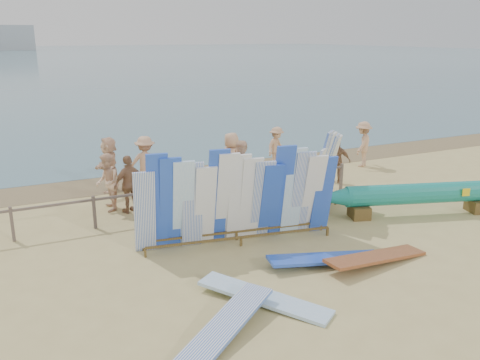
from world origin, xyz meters
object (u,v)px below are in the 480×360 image
flat_board_d (326,264)px  flat_board_c (376,263)px  beachgoer_extra_0 (363,144)px  beachgoer_8 (243,170)px  beachgoer_4 (129,184)px  outrigger_canoe (421,195)px  beachgoer_5 (110,164)px  beach_chair_right (190,193)px  beach_chair_left (181,195)px  beachgoer_2 (107,182)px  main_surfboard_rack (238,200)px  side_surfboard_rack (322,176)px  flat_board_a (264,302)px  stroller (189,188)px  beachgoer_3 (146,163)px  beachgoer_6 (231,160)px  beachgoer_9 (276,147)px  flat_board_e (223,338)px  beachgoer_10 (337,160)px  vendor_table (315,208)px

flat_board_d → flat_board_c: flat_board_c is taller
beachgoer_extra_0 → beachgoer_8: size_ratio=0.95×
beachgoer_4 → outrigger_canoe: bearing=135.5°
beachgoer_5 → beach_chair_right: bearing=71.2°
beach_chair_left → beachgoer_extra_0: (7.93, 1.29, 0.61)m
beachgoer_2 → beachgoer_4: bearing=60.1°
main_surfboard_rack → beach_chair_left: bearing=103.6°
side_surfboard_rack → beachgoer_5: 6.95m
flat_board_a → beachgoer_8: size_ratio=1.46×
stroller → beachgoer_extra_0: (7.67, 1.27, 0.42)m
beach_chair_right → beachgoer_3: bearing=92.4°
side_surfboard_rack → beachgoer_8: bearing=83.2°
beach_chair_right → beachgoer_3: 2.01m
outrigger_canoe → beachgoer_3: bearing=154.8°
side_surfboard_rack → beach_chair_left: 4.31m
flat_board_a → beachgoer_8: beachgoer_8 is taller
stroller → beachgoer_6: bearing=51.1°
main_surfboard_rack → beachgoer_2: bearing=130.8°
outrigger_canoe → flat_board_a: outrigger_canoe is taller
stroller → beachgoer_9: (4.66, 2.75, 0.31)m
beachgoer_6 → beachgoer_9: 3.26m
flat_board_e → beach_chair_left: 7.30m
outrigger_canoe → beachgoer_2: (-7.92, 4.25, 0.25)m
beachgoer_3 → beachgoer_4: beachgoer_3 is taller
beach_chair_right → beachgoer_2: beachgoer_2 is taller
flat_board_d → beachgoer_10: size_ratio=1.70×
beach_chair_right → beach_chair_left: bearing=-173.8°
beach_chair_right → beachgoer_5: 2.94m
flat_board_e → flat_board_c: bearing=70.7°
main_surfboard_rack → side_surfboard_rack: 3.25m
outrigger_canoe → beach_chair_left: bearing=163.5°
flat_board_e → beachgoer_3: bearing=137.9°
beachgoer_extra_0 → beachgoer_5: beachgoer_5 is taller
beachgoer_6 → beachgoer_5: beachgoer_6 is taller
main_surfboard_rack → beachgoer_4: (-1.83, 3.42, -0.27)m
flat_board_d → vendor_table: bearing=-18.3°
flat_board_e → beachgoer_8: beachgoer_8 is taller
beachgoer_5 → beachgoer_3: bearing=98.1°
beachgoer_6 → beachgoer_5: (-3.81, 1.24, -0.02)m
flat_board_e → stroller: bearing=129.8°
beachgoer_6 → beachgoer_9: (2.74, 1.75, -0.15)m
beachgoer_8 → flat_board_e: bearing=-87.0°
flat_board_e → beachgoer_8: 7.72m
main_surfboard_rack → side_surfboard_rack: side_surfboard_rack is taller
stroller → beachgoer_2: (-2.36, 0.33, 0.39)m
main_surfboard_rack → beachgoer_extra_0: bearing=41.2°
flat_board_c → beachgoer_extra_0: (5.37, 7.21, 0.88)m
side_surfboard_rack → beach_chair_right: side_surfboard_rack is taller
flat_board_e → beachgoer_4: beachgoer_4 is taller
stroller → beachgoer_9: beachgoer_9 is taller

